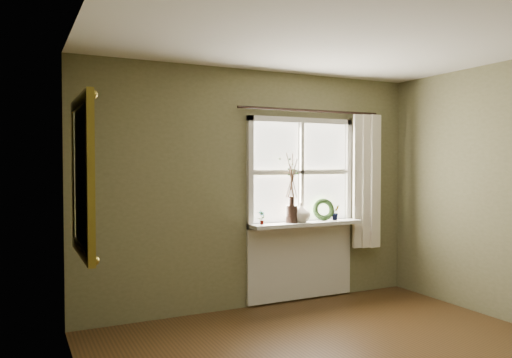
{
  "coord_description": "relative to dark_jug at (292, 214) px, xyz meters",
  "views": [
    {
      "loc": [
        -2.41,
        -2.67,
        1.59
      ],
      "look_at": [
        -0.36,
        1.55,
        1.43
      ],
      "focal_mm": 35.0,
      "sensor_mm": 36.0,
      "label": 1
    }
  ],
  "objects": [
    {
      "name": "ceiling",
      "position": [
        -0.36,
        -2.12,
        1.58
      ],
      "size": [
        4.5,
        4.5,
        0.0
      ],
      "primitive_type": "plane",
      "color": "silver",
      "rests_on": "ground"
    },
    {
      "name": "wall_back",
      "position": [
        -0.36,
        0.18,
        0.28
      ],
      "size": [
        4.0,
        0.1,
        2.6
      ],
      "primitive_type": "cube",
      "color": "#686644",
      "rests_on": "ground"
    },
    {
      "name": "wall_left",
      "position": [
        -2.41,
        -2.12,
        0.28
      ],
      "size": [
        0.1,
        4.5,
        2.6
      ],
      "primitive_type": "cube",
      "color": "#686644",
      "rests_on": "ground"
    },
    {
      "name": "window_frame",
      "position": [
        0.19,
        0.11,
        0.46
      ],
      "size": [
        1.36,
        0.06,
        1.24
      ],
      "color": "silver",
      "rests_on": "wall_back"
    },
    {
      "name": "window_sill",
      "position": [
        0.19,
        0.0,
        -0.12
      ],
      "size": [
        1.36,
        0.26,
        0.04
      ],
      "primitive_type": "cube",
      "color": "silver",
      "rests_on": "wall_back"
    },
    {
      "name": "window_apron",
      "position": [
        0.19,
        0.11,
        -0.56
      ],
      "size": [
        1.36,
        0.04,
        0.88
      ],
      "primitive_type": "cube",
      "color": "silver",
      "rests_on": "ground"
    },
    {
      "name": "dark_jug",
      "position": [
        0.0,
        0.0,
        0.0
      ],
      "size": [
        0.16,
        0.16,
        0.19
      ],
      "primitive_type": "cylinder",
      "rotation": [
        0.0,
        0.0,
        -0.29
      ],
      "color": "black",
      "rests_on": "window_sill"
    },
    {
      "name": "cream_vase",
      "position": [
        0.12,
        0.0,
        0.01
      ],
      "size": [
        0.22,
        0.22,
        0.22
      ],
      "primitive_type": "imported",
      "rotation": [
        0.0,
        0.0,
        -0.05
      ],
      "color": "silver",
      "rests_on": "window_sill"
    },
    {
      "name": "wreath",
      "position": [
        0.45,
        0.04,
        0.0
      ],
      "size": [
        0.28,
        0.18,
        0.27
      ],
      "primitive_type": "torus",
      "rotation": [
        1.36,
        0.0,
        -0.27
      ],
      "color": "#27441E",
      "rests_on": "window_sill"
    },
    {
      "name": "potted_plant_left",
      "position": [
        -0.37,
        0.0,
        -0.02
      ],
      "size": [
        0.09,
        0.06,
        0.15
      ],
      "primitive_type": "imported",
      "rotation": [
        0.0,
        0.0,
        0.11
      ],
      "color": "#27441E",
      "rests_on": "window_sill"
    },
    {
      "name": "potted_plant_right",
      "position": [
        0.59,
        0.0,
        -0.01
      ],
      "size": [
        0.1,
        0.08,
        0.18
      ],
      "primitive_type": "imported",
      "rotation": [
        0.0,
        0.0,
        -0.01
      ],
      "color": "#27441E",
      "rests_on": "window_sill"
    },
    {
      "name": "curtain",
      "position": [
        1.03,
        0.01,
        0.35
      ],
      "size": [
        0.36,
        0.12,
        1.59
      ],
      "primitive_type": "cube",
      "color": "silver",
      "rests_on": "wall_back"
    },
    {
      "name": "curtain_rod",
      "position": [
        0.29,
        0.05,
        1.16
      ],
      "size": [
        1.84,
        0.03,
        0.03
      ],
      "primitive_type": "cylinder",
      "rotation": [
        0.0,
        1.57,
        0.0
      ],
      "color": "black",
      "rests_on": "wall_back"
    },
    {
      "name": "gilt_mirror",
      "position": [
        -2.33,
        -0.93,
        0.47
      ],
      "size": [
        0.1,
        0.99,
        1.18
      ],
      "color": "white",
      "rests_on": "wall_left"
    }
  ]
}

